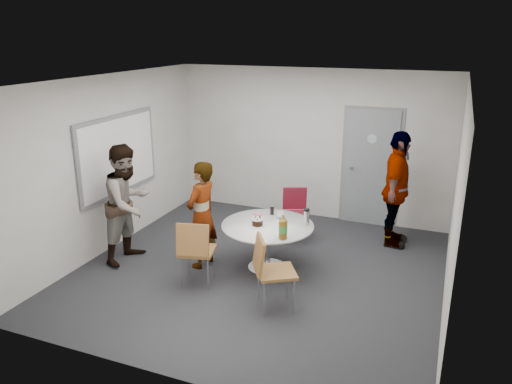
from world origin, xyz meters
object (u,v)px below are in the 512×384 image
at_px(whiteboard, 119,155).
at_px(chair_near_left, 195,247).
at_px(chair_far, 295,209).
at_px(person_right, 396,190).
at_px(person_left, 128,203).
at_px(chair_near_right, 269,266).
at_px(table, 269,231).
at_px(person_main, 202,215).
at_px(door, 370,168).

bearing_deg(whiteboard, chair_near_left, -27.30).
bearing_deg(chair_far, person_right, 170.68).
xyz_separation_m(chair_far, person_left, (-2.06, -1.66, 0.36)).
bearing_deg(chair_near_left, person_left, 148.97).
xyz_separation_m(chair_near_right, person_right, (1.17, 2.58, 0.34)).
height_order(table, person_main, person_main).
bearing_deg(person_main, person_right, 135.03).
height_order(chair_near_right, person_right, person_right).
xyz_separation_m(chair_far, person_right, (1.54, 0.36, 0.40)).
xyz_separation_m(chair_near_left, chair_near_right, (1.10, -0.16, 0.00)).
bearing_deg(person_right, door, 34.07).
bearing_deg(person_main, person_left, -69.89).
relative_size(chair_near_right, person_right, 0.51).
xyz_separation_m(table, chair_near_right, (0.37, -1.01, -0.02)).
xyz_separation_m(whiteboard, table, (2.57, -0.10, -0.85)).
relative_size(table, chair_near_left, 1.38).
xyz_separation_m(whiteboard, chair_far, (2.57, 1.11, -0.92)).
xyz_separation_m(table, person_left, (-2.06, -0.44, 0.29)).
height_order(door, table, door).
bearing_deg(person_main, chair_far, 155.60).
relative_size(chair_far, person_main, 0.55).
height_order(table, person_right, person_right).
bearing_deg(chair_near_right, whiteboard, -142.11).
bearing_deg(chair_far, whiteboard, 0.77).
height_order(whiteboard, table, whiteboard).
bearing_deg(chair_near_left, whiteboard, 138.70).
xyz_separation_m(whiteboard, person_right, (4.10, 1.48, -0.52)).
height_order(whiteboard, chair_near_right, whiteboard).
bearing_deg(whiteboard, door, 32.66).
bearing_deg(chair_near_left, person_right, 32.93).
relative_size(whiteboard, person_left, 1.07).
distance_m(table, person_left, 2.12).
relative_size(chair_near_right, person_main, 0.61).
xyz_separation_m(whiteboard, person_left, (0.51, -0.54, -0.56)).
height_order(chair_near_left, chair_near_right, chair_near_right).
xyz_separation_m(person_main, person_right, (2.49, 1.80, 0.14)).
relative_size(chair_near_left, chair_near_right, 0.99).
relative_size(chair_near_left, person_main, 0.60).
bearing_deg(door, chair_far, -130.31).
distance_m(person_main, person_right, 3.08).
xyz_separation_m(table, chair_far, (0.00, 1.21, -0.07)).
relative_size(chair_near_left, chair_far, 1.09).
relative_size(table, chair_far, 1.52).
bearing_deg(door, chair_near_right, -100.50).
xyz_separation_m(chair_far, person_main, (-0.95, -1.44, 0.26)).
height_order(table, person_left, person_left).
xyz_separation_m(door, person_left, (-3.05, -2.82, -0.14)).
xyz_separation_m(door, chair_near_left, (-1.72, -3.23, -0.45)).
bearing_deg(whiteboard, person_right, 19.80).
distance_m(door, chair_near_right, 3.47).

